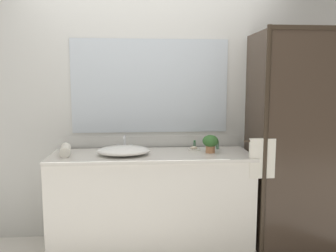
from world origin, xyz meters
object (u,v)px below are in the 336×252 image
Objects in this scene: potted_plant at (210,142)px; soap_dish at (194,149)px; faucet at (125,146)px; amenity_bottle_shampoo at (195,145)px; amenity_bottle_lotion at (218,145)px; sink_basin at (124,151)px; rolled_towel_near_edge at (65,150)px.

potted_plant is 0.21m from soap_dish.
faucet is 2.18× the size of amenity_bottle_shampoo.
amenity_bottle_lotion is (0.24, 0.03, 0.02)m from soap_dish.
sink_basin is 2.89× the size of potted_plant.
amenity_bottle_shampoo is at bearing 20.78° from sink_basin.
rolled_towel_near_edge is at bearing -169.44° from amenity_bottle_shampoo.
amenity_bottle_shampoo is at bearing 6.18° from faucet.
rolled_towel_near_edge reaches higher than soap_dish.
sink_basin is 5.92× the size of amenity_bottle_lotion.
amenity_bottle_shampoo is 1.21m from rolled_towel_near_edge.
soap_dish is at bearing 134.50° from potted_plant.
potted_plant is at bearing -45.50° from soap_dish.
potted_plant is at bearing -121.63° from amenity_bottle_lotion.
potted_plant is at bearing -62.94° from amenity_bottle_shampoo.
rolled_towel_near_edge reaches higher than sink_basin.
potted_plant is 1.30m from rolled_towel_near_edge.
amenity_bottle_lotion is (0.10, 0.17, -0.06)m from potted_plant.
soap_dish is at bearing -103.19° from amenity_bottle_shampoo.
faucet is at bearing -173.82° from amenity_bottle_shampoo.
amenity_bottle_shampoo reaches higher than soap_dish.
sink_basin is 0.67m from soap_dish.
sink_basin is 4.72× the size of soap_dish.
sink_basin and amenity_bottle_lotion have the same top height.
rolled_towel_near_edge is (-0.51, 0.03, 0.01)m from sink_basin.
amenity_bottle_lotion is at bearing 1.39° from faucet.
amenity_bottle_lotion reaches higher than soap_dish.
sink_basin is at bearing -167.06° from amenity_bottle_lotion.
faucet is 0.80m from potted_plant.
potted_plant reaches higher than sink_basin.
faucet is at bearing 16.12° from rolled_towel_near_edge.
amenity_bottle_lotion is at bearing 58.37° from potted_plant.
faucet reaches higher than amenity_bottle_shampoo.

